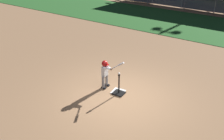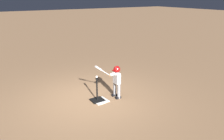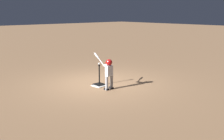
% 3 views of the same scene
% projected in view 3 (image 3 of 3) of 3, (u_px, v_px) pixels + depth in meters
% --- Properties ---
extents(ground_plane, '(90.00, 90.00, 0.00)m').
position_uv_depth(ground_plane, '(100.00, 83.00, 10.05)').
color(ground_plane, '#99704C').
extents(home_plate, '(0.48, 0.48, 0.02)m').
position_uv_depth(home_plate, '(99.00, 86.00, 9.66)').
color(home_plate, white).
rests_on(home_plate, ground_plane).
extents(batting_tee, '(0.40, 0.36, 0.78)m').
position_uv_depth(batting_tee, '(99.00, 82.00, 9.73)').
color(batting_tee, black).
rests_on(batting_tee, ground_plane).
extents(batter_child, '(0.90, 0.34, 1.23)m').
position_uv_depth(batter_child, '(108.00, 70.00, 9.08)').
color(batter_child, gray).
rests_on(batter_child, ground_plane).
extents(baseball, '(0.07, 0.07, 0.07)m').
position_uv_depth(baseball, '(99.00, 64.00, 9.58)').
color(baseball, white).
rests_on(baseball, batting_tee).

